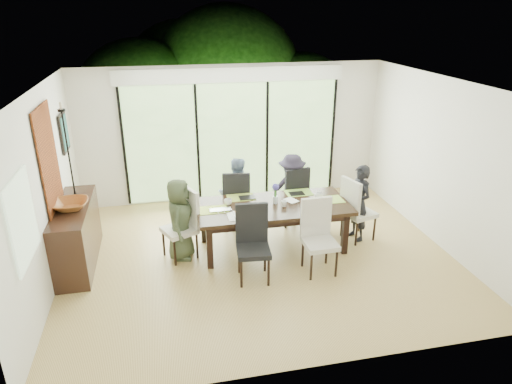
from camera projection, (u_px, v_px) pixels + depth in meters
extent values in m
cube|color=olive|center=(259.00, 256.00, 7.30)|extent=(6.00, 5.00, 0.01)
cube|color=white|center=(260.00, 84.00, 6.27)|extent=(6.00, 5.00, 0.01)
cube|color=silver|center=(232.00, 134.00, 9.06)|extent=(6.00, 0.02, 2.70)
cube|color=silver|center=(314.00, 262.00, 4.51)|extent=(6.00, 0.02, 2.70)
cube|color=silver|center=(44.00, 193.00, 6.20)|extent=(0.02, 5.00, 2.70)
cube|color=silver|center=(441.00, 163.00, 7.37)|extent=(0.02, 5.00, 2.70)
cube|color=#598C3F|center=(233.00, 141.00, 9.08)|extent=(4.20, 0.02, 2.30)
cube|color=white|center=(232.00, 75.00, 8.58)|extent=(4.40, 0.06, 0.28)
cube|color=black|center=(124.00, 148.00, 8.66)|extent=(0.05, 0.04, 2.30)
cube|color=black|center=(198.00, 144.00, 8.93)|extent=(0.05, 0.04, 2.30)
cube|color=black|center=(267.00, 140.00, 9.20)|extent=(0.05, 0.04, 2.30)
cube|color=black|center=(332.00, 136.00, 9.47)|extent=(0.05, 0.04, 2.30)
cube|color=#8CAD7F|center=(22.00, 220.00, 5.07)|extent=(0.02, 0.90, 1.00)
cube|color=#513722|center=(227.00, 183.00, 10.39)|extent=(6.00, 1.80, 0.10)
cube|color=brown|center=(222.00, 148.00, 10.89)|extent=(6.00, 0.08, 0.06)
sphere|color=#14380F|center=(142.00, 106.00, 11.11)|extent=(3.20, 3.20, 3.20)
sphere|color=#14380F|center=(227.00, 84.00, 11.94)|extent=(4.00, 4.00, 4.00)
sphere|color=#14380F|center=(301.00, 108.00, 11.77)|extent=(2.80, 2.80, 2.80)
sphere|color=#14380F|center=(187.00, 88.00, 12.45)|extent=(3.60, 3.60, 3.60)
cube|color=black|center=(273.00, 207.00, 7.28)|extent=(2.44, 1.12, 0.06)
cube|color=black|center=(273.00, 212.00, 7.32)|extent=(2.24, 0.92, 0.10)
cube|color=black|center=(210.00, 247.00, 6.83)|extent=(0.09, 0.09, 0.70)
cube|color=black|center=(345.00, 233.00, 7.25)|extent=(0.09, 0.09, 0.70)
cube|color=black|center=(204.00, 223.00, 7.61)|extent=(0.09, 0.09, 0.70)
cube|color=black|center=(326.00, 211.00, 8.02)|extent=(0.09, 0.09, 0.70)
imported|color=#3F4C32|center=(180.00, 219.00, 7.03)|extent=(0.53, 0.69, 1.31)
imported|color=black|center=(359.00, 203.00, 7.60)|extent=(0.50, 0.68, 1.31)
imported|color=#7D95B5|center=(236.00, 194.00, 7.98)|extent=(0.63, 0.41, 1.31)
imported|color=#252030|center=(291.00, 189.00, 8.17)|extent=(0.68, 0.50, 1.31)
cube|color=#A6BB43|center=(214.00, 210.00, 7.09)|extent=(0.45, 0.33, 0.01)
cube|color=#99BF44|center=(329.00, 200.00, 7.45)|extent=(0.45, 0.33, 0.01)
cube|color=#93A93C|center=(241.00, 197.00, 7.54)|extent=(0.45, 0.33, 0.01)
cube|color=#8ABF44|center=(299.00, 193.00, 7.74)|extent=(0.45, 0.33, 0.01)
cube|color=white|center=(243.00, 216.00, 6.89)|extent=(0.45, 0.33, 0.01)
cube|color=black|center=(247.00, 198.00, 7.52)|extent=(0.26, 0.18, 0.01)
cube|color=black|center=(297.00, 193.00, 7.68)|extent=(0.24, 0.17, 0.01)
cube|color=white|center=(316.00, 202.00, 7.36)|extent=(0.31, 0.22, 0.00)
cube|color=white|center=(243.00, 215.00, 6.89)|extent=(0.26, 0.26, 0.02)
cube|color=#CB6C17|center=(243.00, 214.00, 6.88)|extent=(0.20, 0.20, 0.01)
cylinder|color=silver|center=(275.00, 200.00, 7.30)|extent=(0.08, 0.08, 0.12)
cylinder|color=#337226|center=(275.00, 193.00, 7.26)|extent=(0.04, 0.04, 0.16)
sphere|color=#4B43A9|center=(276.00, 187.00, 7.22)|extent=(0.11, 0.11, 0.11)
imported|color=silver|center=(221.00, 211.00, 7.01)|extent=(0.34, 0.22, 0.03)
imported|color=white|center=(228.00, 202.00, 7.25)|extent=(0.17, 0.17, 0.10)
imported|color=white|center=(284.00, 204.00, 7.19)|extent=(0.12, 0.12, 0.09)
imported|color=white|center=(319.00, 196.00, 7.50)|extent=(0.13, 0.13, 0.10)
imported|color=white|center=(287.00, 202.00, 7.36)|extent=(0.24, 0.28, 0.02)
cube|color=black|center=(77.00, 235.00, 6.93)|extent=(0.48, 1.71, 0.96)
imported|color=brown|center=(70.00, 205.00, 6.63)|extent=(0.51, 0.51, 0.12)
cylinder|color=black|center=(75.00, 196.00, 7.05)|extent=(0.11, 0.11, 0.04)
cylinder|color=black|center=(69.00, 154.00, 6.80)|extent=(0.03, 0.03, 1.33)
cylinder|color=black|center=(61.00, 110.00, 6.55)|extent=(0.11, 0.11, 0.03)
cylinder|color=silver|center=(61.00, 106.00, 6.52)|extent=(0.04, 0.04, 0.11)
cube|color=#9C3D16|center=(49.00, 159.00, 6.44)|extent=(0.02, 1.00, 1.50)
cube|color=black|center=(64.00, 132.00, 7.60)|extent=(0.03, 0.55, 0.65)
cube|color=#184F4D|center=(65.00, 132.00, 7.60)|extent=(0.01, 0.45, 0.55)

